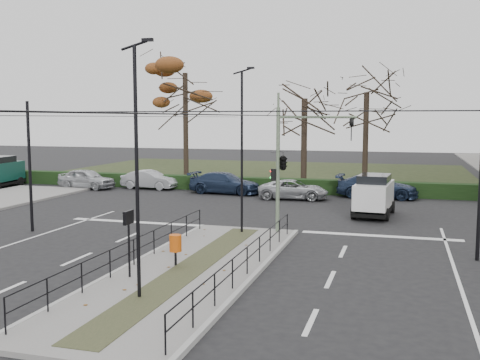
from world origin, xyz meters
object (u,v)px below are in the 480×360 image
object	(u,v)px
parked_car_second	(149,180)
bare_tree_center	(367,99)
white_van	(374,194)
parked_car_fourth	(293,190)
parked_car_third	(225,183)
parked_car_fifth	(377,186)
rust_tree	(185,73)
info_panel	(128,225)
streetlamp_median_far	(242,150)
streetlamp_median_near	(137,169)
litter_bin	(175,244)
bare_tree_near	(305,105)
parked_car_first	(86,179)
traffic_light	(285,160)

from	to	relation	value
parked_car_second	bare_tree_center	xyz separation A→B (m)	(15.02, 8.87, 6.07)
parked_car_second	white_van	size ratio (longest dim) A/B	1.00
parked_car_fourth	bare_tree_center	world-z (taller)	bare_tree_center
parked_car_third	parked_car_fifth	bearing A→B (deg)	-81.37
parked_car_second	rust_tree	distance (m)	11.67
info_panel	rust_tree	size ratio (longest dim) A/B	0.18
streetlamp_median_far	parked_car_second	size ratio (longest dim) A/B	1.74
streetlamp_median_far	parked_car_fourth	world-z (taller)	streetlamp_median_far
streetlamp_median_near	streetlamp_median_far	size ratio (longest dim) A/B	0.99
bare_tree_center	parked_car_fifth	size ratio (longest dim) A/B	1.82
litter_bin	streetlamp_median_far	distance (m)	6.84
streetlamp_median_near	bare_tree_near	size ratio (longest dim) A/B	0.83
rust_tree	info_panel	bearing A→B (deg)	-71.61
parked_car_first	traffic_light	bearing A→B (deg)	-117.88
parked_car_third	white_van	world-z (taller)	white_van
info_panel	parked_car_third	bearing A→B (deg)	99.41
litter_bin	parked_car_third	world-z (taller)	parked_car_third
streetlamp_median_far	parked_car_third	distance (m)	14.38
traffic_light	bare_tree_near	world-z (taller)	bare_tree_near
litter_bin	parked_car_second	bearing A→B (deg)	117.62
info_panel	parked_car_fourth	bearing A→B (deg)	85.30
parked_car_third	bare_tree_near	bearing A→B (deg)	-48.70
streetlamp_median_near	parked_car_second	bearing A→B (deg)	114.75
traffic_light	streetlamp_median_far	world-z (taller)	streetlamp_median_far
streetlamp_median_far	white_van	world-z (taller)	streetlamp_median_far
litter_bin	parked_car_first	xyz separation A→B (m)	(-15.09, 18.93, -0.17)
parked_car_fourth	white_van	bearing A→B (deg)	-136.03
parked_car_first	rust_tree	distance (m)	13.16
traffic_light	info_panel	bearing A→B (deg)	-111.42
litter_bin	parked_car_fifth	xyz separation A→B (m)	(5.89, 19.99, -0.15)
info_panel	bare_tree_near	world-z (taller)	bare_tree_near
parked_car_first	white_van	world-z (taller)	white_van
streetlamp_median_near	bare_tree_near	bearing A→B (deg)	89.67
parked_car_third	bare_tree_center	xyz separation A→B (m)	(8.87, 9.69, 6.02)
traffic_light	white_van	xyz separation A→B (m)	(3.60, 6.15, -2.21)
bare_tree_near	parked_car_third	bearing A→B (deg)	-143.23
litter_bin	parked_car_second	world-z (taller)	parked_car_second
info_panel	parked_car_fifth	xyz separation A→B (m)	(6.79, 21.69, -1.07)
streetlamp_median_near	parked_car_first	bearing A→B (deg)	124.56
parked_car_first	parked_car_third	world-z (taller)	parked_car_first
streetlamp_median_near	parked_car_second	world-z (taller)	streetlamp_median_near
traffic_light	parked_car_fourth	bearing A→B (deg)	98.77
traffic_light	streetlamp_median_far	distance (m)	1.97
info_panel	parked_car_first	distance (m)	25.07
info_panel	bare_tree_center	world-z (taller)	bare_tree_center
white_van	info_panel	bearing A→B (deg)	-115.33
white_van	rust_tree	bearing A→B (deg)	137.86
streetlamp_median_far	parked_car_fourth	bearing A→B (deg)	89.60
bare_tree_center	parked_car_fifth	world-z (taller)	bare_tree_center
parked_car_fourth	parked_car_fifth	bearing A→B (deg)	-70.97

